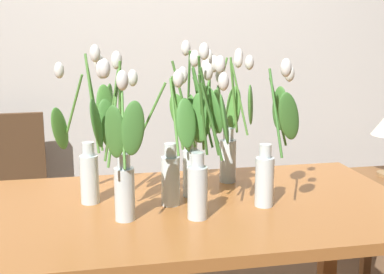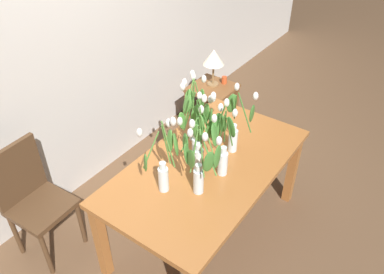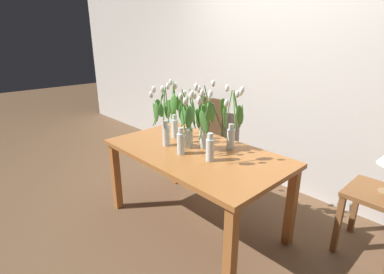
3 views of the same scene
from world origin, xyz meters
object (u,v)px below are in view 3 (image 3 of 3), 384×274
at_px(tulip_vase_5, 175,117).
at_px(side_table, 377,206).
at_px(tulip_vase_6, 163,121).
at_px(tulip_vase_2, 233,124).
at_px(tulip_vase_0, 206,123).
at_px(dining_chair, 205,130).
at_px(tulip_vase_1, 211,139).
at_px(tulip_vase_4, 190,124).
at_px(tulip_vase_3, 186,127).
at_px(dining_table, 195,160).

distance_m(tulip_vase_5, side_table, 1.84).
xyz_separation_m(tulip_vase_5, tulip_vase_6, (0.09, -0.21, 0.02)).
bearing_deg(side_table, tulip_vase_2, -154.87).
bearing_deg(tulip_vase_0, dining_chair, 134.22).
height_order(tulip_vase_5, tulip_vase_6, tulip_vase_5).
height_order(tulip_vase_0, tulip_vase_6, tulip_vase_0).
height_order(tulip_vase_6, dining_chair, tulip_vase_6).
relative_size(tulip_vase_1, tulip_vase_4, 0.97).
xyz_separation_m(tulip_vase_3, dining_chair, (-0.83, 1.09, -0.45)).
height_order(tulip_vase_0, tulip_vase_3, tulip_vase_0).
distance_m(tulip_vase_0, side_table, 1.49).
distance_m(tulip_vase_4, side_table, 1.62).
bearing_deg(tulip_vase_2, tulip_vase_5, -163.11).
xyz_separation_m(tulip_vase_1, side_table, (0.99, 0.83, -0.50)).
height_order(tulip_vase_5, side_table, tulip_vase_5).
height_order(dining_table, tulip_vase_1, tulip_vase_1).
bearing_deg(tulip_vase_2, tulip_vase_6, -141.09).
bearing_deg(tulip_vase_0, tulip_vase_3, -96.53).
xyz_separation_m(tulip_vase_4, dining_chair, (-0.74, 0.96, -0.43)).
bearing_deg(tulip_vase_3, tulip_vase_4, 125.13).
xyz_separation_m(tulip_vase_2, side_table, (1.05, 0.49, -0.54)).
distance_m(dining_table, tulip_vase_0, 0.34).
bearing_deg(tulip_vase_6, tulip_vase_0, 36.48).
relative_size(tulip_vase_2, tulip_vase_3, 0.95).
relative_size(tulip_vase_3, side_table, 1.06).
distance_m(tulip_vase_4, dining_chair, 1.29).
relative_size(tulip_vase_0, tulip_vase_5, 1.02).
height_order(tulip_vase_2, tulip_vase_6, tulip_vase_6).
distance_m(tulip_vase_1, tulip_vase_4, 0.36).
bearing_deg(tulip_vase_5, tulip_vase_2, 16.89).
bearing_deg(tulip_vase_4, tulip_vase_0, 38.25).
xyz_separation_m(dining_table, tulip_vase_0, (0.02, 0.11, 0.32)).
bearing_deg(tulip_vase_3, tulip_vase_1, 7.73).
bearing_deg(tulip_vase_5, tulip_vase_1, -14.35).
xyz_separation_m(dining_table, tulip_vase_4, (-0.09, 0.02, 0.31)).
xyz_separation_m(tulip_vase_1, dining_chair, (-1.08, 1.05, -0.40)).
bearing_deg(tulip_vase_1, dining_chair, 135.79).
distance_m(tulip_vase_2, side_table, 1.28).
relative_size(tulip_vase_4, tulip_vase_5, 0.96).
bearing_deg(tulip_vase_6, tulip_vase_3, 3.29).
distance_m(tulip_vase_5, dining_chair, 1.08).
height_order(tulip_vase_5, dining_chair, tulip_vase_5).
xyz_separation_m(tulip_vase_0, side_table, (1.23, 0.65, -0.54)).
bearing_deg(tulip_vase_3, tulip_vase_5, 152.58).
height_order(tulip_vase_2, tulip_vase_5, tulip_vase_5).
relative_size(dining_table, tulip_vase_3, 2.73).
xyz_separation_m(dining_table, tulip_vase_2, (0.20, 0.27, 0.32)).
xyz_separation_m(tulip_vase_1, tulip_vase_2, (-0.06, 0.34, 0.04)).
relative_size(dining_table, side_table, 2.91).
bearing_deg(tulip_vase_6, tulip_vase_2, 38.91).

